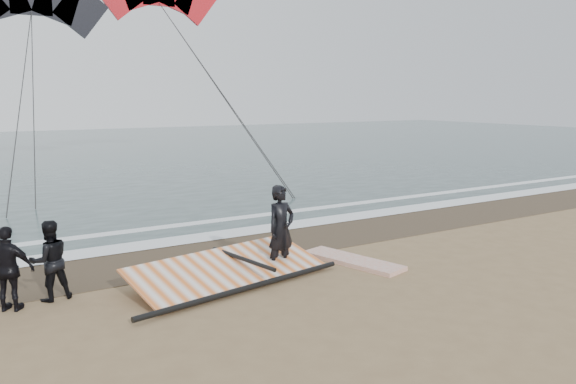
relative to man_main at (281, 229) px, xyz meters
name	(u,v)px	position (x,y,z in m)	size (l,w,h in m)	color
ground	(376,296)	(0.77, -2.26, -0.95)	(120.00, 120.00, 0.00)	#8C704C
sea	(64,152)	(0.77, 30.74, -0.94)	(120.00, 54.00, 0.02)	#233838
wet_sand	(263,244)	(0.77, 2.24, -0.95)	(120.00, 2.80, 0.01)	#4C3D2B
foam_near	(239,232)	(0.77, 3.64, -0.93)	(120.00, 0.90, 0.01)	white
foam_far	(214,221)	(0.77, 5.34, -0.93)	(120.00, 0.45, 0.01)	white
man_main	(281,229)	(0.00, 0.00, 0.00)	(0.69, 0.46, 1.91)	black
board_white	(353,261)	(1.75, -0.27, -0.90)	(0.70, 2.49, 0.10)	silver
board_cream	(241,269)	(-0.72, 0.52, -0.91)	(0.60, 2.24, 0.09)	white
trio_cluster	(4,267)	(-5.31, 0.75, -0.19)	(2.33, 1.26, 1.53)	black
sail_rig	(224,272)	(-1.32, 0.09, -0.76)	(4.73, 2.45, 0.52)	black
kite_dark	(31,6)	(-2.09, 19.54, 6.99)	(8.06, 5.39, 13.31)	black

